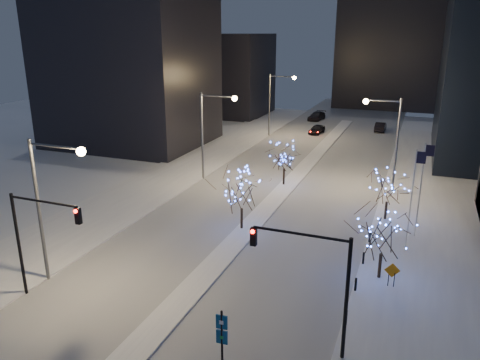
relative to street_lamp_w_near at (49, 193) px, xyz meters
The scene contains 25 objects.
ground 11.23m from the street_lamp_w_near, 12.61° to the right, with size 160.00×160.00×0.00m, color white.
road 34.80m from the street_lamp_w_near, 74.85° to the left, with size 20.00×130.00×0.02m, color #AAAFB9.
median 30.09m from the street_lamp_w_near, 72.30° to the left, with size 2.00×80.00×0.15m, color white.
east_sidewalk 30.63m from the street_lamp_w_near, 36.94° to the left, with size 10.00×90.00×0.15m, color white.
west_sidewalk 19.77m from the street_lamp_w_near, 105.71° to the left, with size 8.00×90.00×0.15m, color white.
filler_west_near 42.87m from the street_lamp_w_near, 116.64° to the left, with size 22.00×18.00×24.00m, color black.
filler_west_far 70.12m from the street_lamp_w_near, 104.09° to the left, with size 18.00×16.00×16.00m, color black.
horizon_block 92.38m from the street_lamp_w_near, 80.58° to the left, with size 24.00×14.00×42.00m, color black.
street_lamp_w_near is the anchor object (origin of this frame).
street_lamp_w_mid 25.00m from the street_lamp_w_near, 90.00° to the left, with size 4.40×0.56×10.00m.
street_lamp_w_far 50.00m from the street_lamp_w_near, 90.00° to the left, with size 4.40×0.56×10.00m.
street_lamp_east 33.85m from the street_lamp_w_near, 55.81° to the left, with size 3.90×0.56×10.00m.
traffic_signal_west 2.70m from the street_lamp_w_near, 76.04° to the right, with size 5.26×0.43×7.00m.
traffic_signal_east 17.99m from the street_lamp_w_near, ahead, with size 5.26×0.43×7.00m.
flagpoles 27.07m from the street_lamp_w_near, 34.36° to the left, with size 1.35×2.60×8.00m.
bollards 21.57m from the street_lamp_w_near, 22.69° to the left, with size 0.16×12.16×0.90m.
car_near 55.37m from the street_lamp_w_near, 83.88° to the left, with size 1.76×4.38×1.49m, color black.
car_mid 62.97m from the street_lamp_w_near, 75.51° to the left, with size 1.65×4.73×1.56m, color black.
car_far 67.48m from the street_lamp_w_near, 87.32° to the left, with size 2.19×5.39×1.56m, color #212227.
holiday_tree_median_near 15.65m from the street_lamp_w_near, 56.74° to the left, with size 5.44×5.44×5.53m.
holiday_tree_median_far 27.47m from the street_lamp_w_near, 71.99° to the left, with size 4.24×4.24×4.73m.
holiday_tree_plaza_near 22.25m from the street_lamp_w_near, 22.29° to the left, with size 5.87×5.87×5.59m.
holiday_tree_plaza_far 28.12m from the street_lamp_w_near, 44.54° to the left, with size 4.58×4.58×4.65m.
wayfinding_sign 15.03m from the street_lamp_w_near, 15.78° to the right, with size 0.60×0.12×3.39m.
construction_sign 23.14m from the street_lamp_w_near, 19.14° to the left, with size 1.03×0.23×1.72m.
Camera 1 is at (12.95, -20.14, 16.52)m, focal length 35.00 mm.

